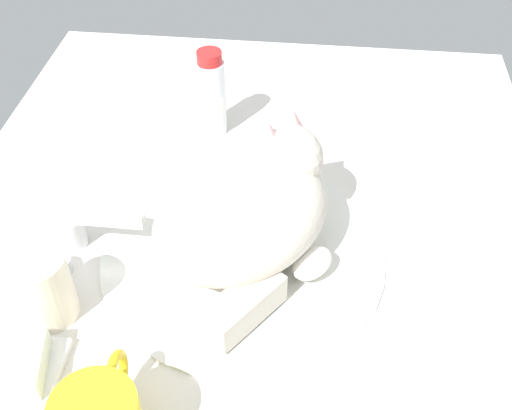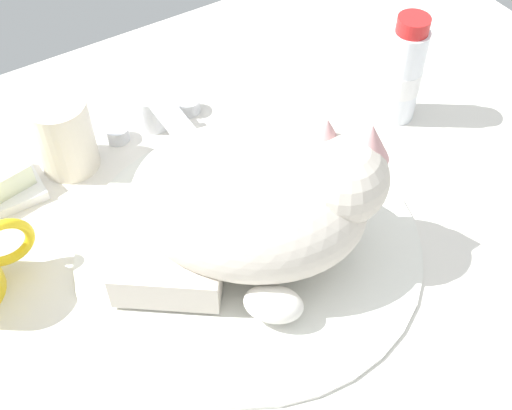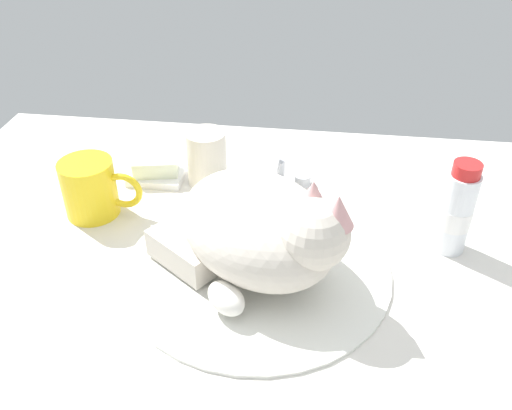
% 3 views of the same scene
% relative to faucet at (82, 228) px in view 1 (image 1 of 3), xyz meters
% --- Properties ---
extents(ground_plane, '(1.10, 0.83, 0.03)m').
position_rel_faucet_xyz_m(ground_plane, '(0.00, -0.20, -0.04)').
color(ground_plane, silver).
extents(sink_basin, '(0.36, 0.36, 0.01)m').
position_rel_faucet_xyz_m(sink_basin, '(0.00, -0.20, -0.02)').
color(sink_basin, silver).
rests_on(sink_basin, ground_plane).
extents(faucet, '(0.12, 0.12, 0.06)m').
position_rel_faucet_xyz_m(faucet, '(0.00, 0.00, 0.00)').
color(faucet, silver).
rests_on(faucet, ground_plane).
extents(cat, '(0.29, 0.28, 0.15)m').
position_rel_faucet_xyz_m(cat, '(0.01, -0.21, 0.05)').
color(cat, beige).
rests_on(cat, sink_basin).
extents(rinse_cup, '(0.06, 0.06, 0.09)m').
position_rel_faucet_xyz_m(rinse_cup, '(-0.11, 0.01, 0.02)').
color(rinse_cup, silver).
rests_on(rinse_cup, ground_plane).
extents(soap_dish, '(0.09, 0.06, 0.01)m').
position_rel_faucet_xyz_m(soap_dish, '(-0.20, -0.00, -0.02)').
color(soap_dish, white).
rests_on(soap_dish, ground_plane).
extents(soap_bar, '(0.08, 0.05, 0.03)m').
position_rel_faucet_xyz_m(soap_bar, '(-0.20, -0.00, -0.00)').
color(soap_bar, silver).
rests_on(soap_bar, soap_dish).
extents(toothpaste_bottle, '(0.04, 0.04, 0.14)m').
position_rel_faucet_xyz_m(toothpaste_bottle, '(0.26, -0.12, 0.04)').
color(toothpaste_bottle, white).
rests_on(toothpaste_bottle, ground_plane).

